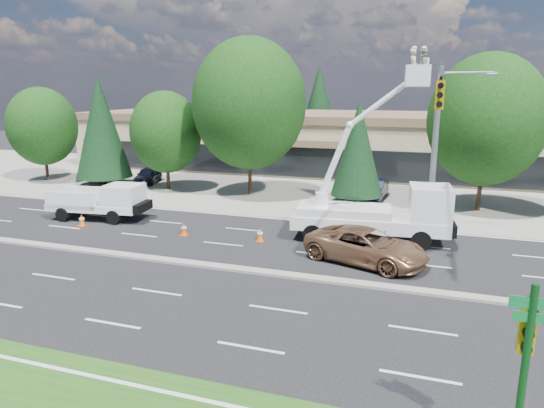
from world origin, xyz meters
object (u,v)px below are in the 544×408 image
(utility_pickup, at_px, (103,205))
(bucket_truck, at_px, (384,203))
(street_sign_pole, at_px, (526,353))
(minivan, at_px, (366,246))
(signal_mast, at_px, (437,125))

(utility_pickup, height_order, bucket_truck, bucket_truck)
(utility_pickup, bearing_deg, street_sign_pole, -40.52)
(street_sign_pole, relative_size, utility_pickup, 0.68)
(minivan, bearing_deg, utility_pickup, 99.62)
(signal_mast, height_order, utility_pickup, signal_mast)
(utility_pickup, relative_size, minivan, 1.05)
(street_sign_pole, relative_size, bucket_truck, 0.41)
(bucket_truck, bearing_deg, street_sign_pole, -79.65)
(signal_mast, height_order, street_sign_pole, signal_mast)
(street_sign_pole, height_order, minivan, street_sign_pole)
(signal_mast, relative_size, minivan, 1.81)
(street_sign_pole, bearing_deg, minivan, 112.63)
(street_sign_pole, bearing_deg, utility_pickup, 146.53)
(street_sign_pole, xyz_separation_m, bucket_truck, (-4.30, 14.68, -0.39))
(bucket_truck, relative_size, minivan, 1.74)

